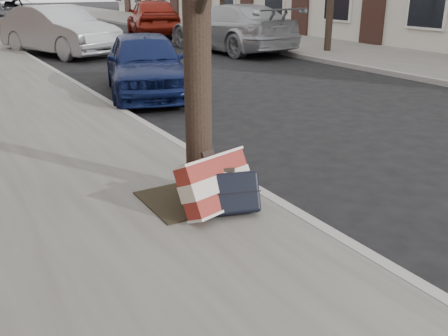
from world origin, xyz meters
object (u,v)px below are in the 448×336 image
car_near_front (145,63)px  suitcase_navy (230,193)px  suitcase_red (216,184)px  car_near_mid (59,31)px

car_near_front → suitcase_navy: bearing=-88.6°
suitcase_red → car_near_front: bearing=59.0°
suitcase_red → car_near_mid: size_ratio=0.16×
car_near_front → car_near_mid: car_near_mid is taller
car_near_front → car_near_mid: size_ratio=0.82×
car_near_mid → car_near_front: bearing=-109.4°
suitcase_navy → suitcase_red: bearing=143.7°
suitcase_navy → car_near_front: bearing=91.9°
car_near_front → car_near_mid: 6.95m
car_near_mid → suitcase_red: bearing=-117.1°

